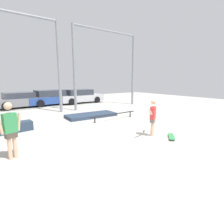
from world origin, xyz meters
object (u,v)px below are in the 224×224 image
object	(u,v)px
parked_car_silver	(81,96)
parked_car_grey	(20,100)
parked_car_blue	(52,98)
bystander	(10,128)
skateboarder	(153,116)
grind_rail	(114,115)
manual_pad	(91,115)
grind_box	(6,129)
skateboard	(171,136)

from	to	relation	value
parked_car_silver	parked_car_grey	bearing A→B (deg)	177.64
parked_car_blue	bystander	distance (m)	11.59
parked_car_grey	skateboarder	bearing A→B (deg)	-79.53
bystander	grind_rail	bearing A→B (deg)	-176.32
skateboarder	parked_car_silver	xyz separation A→B (m)	(2.26, 11.37, -0.21)
manual_pad	grind_rail	world-z (taller)	grind_rail
skateboarder	bystander	distance (m)	5.11
grind_box	bystander	xyz separation A→B (m)	(-0.10, -2.96, 0.73)
skateboard	grind_box	bearing A→B (deg)	98.84
grind_rail	parked_car_grey	distance (m)	8.99
grind_rail	parked_car_blue	world-z (taller)	parked_car_blue
parked_car_grey	bystander	xyz separation A→B (m)	(-1.85, -10.53, 0.32)
skateboard	grind_rail	xyz separation A→B (m)	(0.06, 3.98, 0.24)
grind_box	parked_car_silver	world-z (taller)	parked_car_silver
parked_car_grey	grind_rail	bearing A→B (deg)	-71.03
skateboard	parked_car_grey	bearing A→B (deg)	66.11
parked_car_grey	grind_box	bearing A→B (deg)	-107.89
grind_rail	parked_car_silver	size ratio (longest dim) A/B	0.71
parked_car_blue	bystander	bearing A→B (deg)	-117.41
manual_pad	bystander	bearing A→B (deg)	-141.51
skateboard	parked_car_blue	distance (m)	12.40
bystander	skateboarder	bearing A→B (deg)	149.40
skateboarder	skateboard	world-z (taller)	skateboarder
parked_car_grey	parked_car_silver	size ratio (longest dim) A/B	0.93
manual_pad	parked_car_grey	size ratio (longest dim) A/B	0.75
parked_car_grey	skateboard	bearing A→B (deg)	-78.53
skateboard	bystander	bearing A→B (deg)	122.72
parked_car_blue	parked_car_silver	size ratio (longest dim) A/B	1.04
skateboarder	skateboard	distance (m)	1.11
manual_pad	parked_car_grey	distance (m)	7.35
skateboarder	grind_box	size ratio (longest dim) A/B	0.72
skateboarder	manual_pad	distance (m)	4.90
parked_car_grey	parked_car_silver	xyz separation A→B (m)	(5.42, -0.17, 0.02)
manual_pad	grind_box	bearing A→B (deg)	-169.55
manual_pad	grind_rail	bearing A→B (deg)	-66.25
skateboard	parked_car_blue	world-z (taller)	parked_car_blue
grind_box	skateboarder	bearing A→B (deg)	-38.89
parked_car_grey	parked_car_silver	world-z (taller)	parked_car_silver
skateboarder	manual_pad	xyz separation A→B (m)	(-0.20, 4.83, -0.76)
parked_car_grey	parked_car_blue	world-z (taller)	parked_car_blue
grind_box	manual_pad	bearing A→B (deg)	10.45
skateboarder	grind_rail	xyz separation A→B (m)	(0.47, 3.32, -0.55)
grind_box	parked_car_grey	distance (m)	7.79
skateboard	manual_pad	distance (m)	5.52
skateboarder	parked_car_blue	bearing A→B (deg)	65.69
skateboarder	grind_rail	bearing A→B (deg)	55.15
skateboarder	parked_car_grey	size ratio (longest dim) A/B	0.37
grind_box	parked_car_blue	xyz separation A→B (m)	(4.39, 7.73, 0.45)
skateboarder	bystander	world-z (taller)	bystander
parked_car_blue	skateboarder	bearing A→B (deg)	-92.06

